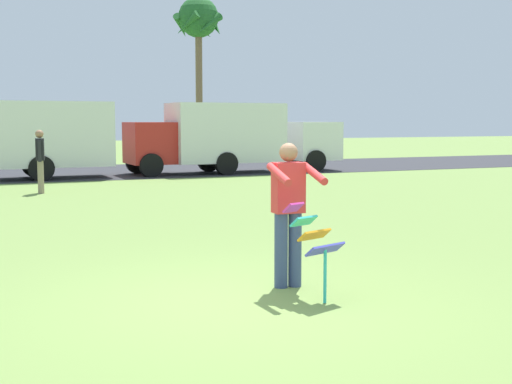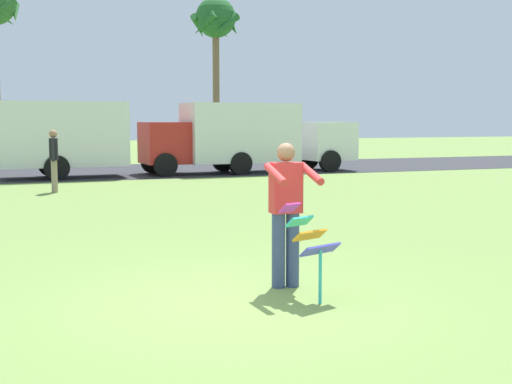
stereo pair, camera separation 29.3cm
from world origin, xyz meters
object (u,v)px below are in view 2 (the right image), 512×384
Objects in this scene: person_kite_flyer at (286,209)px; parked_truck_red_cab at (88,137)px; kite_held at (310,238)px; parked_truck_white_box at (260,135)px; palm_tree_centre_far at (216,24)px; person_walker_far at (54,159)px.

parked_truck_red_cab is (-0.26, 16.98, 0.46)m from person_kite_flyer.
parked_truck_red_cab is at bearing 90.86° from person_kite_flyer.
parked_truck_white_box is (6.20, 17.63, 0.70)m from kite_held.
palm_tree_centre_far reaches higher than kite_held.
parked_truck_white_box reaches higher than person_walker_far.
kite_held is 0.62× the size of person_walker_far.
kite_held is 12.93m from person_walker_far.
person_kite_flyer is at bearing -81.80° from person_walker_far.
person_walker_far is (-1.50, -4.81, -0.48)m from parked_truck_red_cab.
person_kite_flyer is 16.99m from parked_truck_red_cab.
person_kite_flyer is 0.21× the size of palm_tree_centre_far.
palm_tree_centre_far reaches higher than parked_truck_white_box.
parked_truck_red_cab reaches higher than person_walker_far.
person_kite_flyer is 18.09m from parked_truck_white_box.
person_kite_flyer is 0.69m from kite_held.
person_walker_far is at bearing 98.20° from person_kite_flyer.
person_walker_far is (-7.96, -4.81, -0.48)m from parked_truck_white_box.
parked_truck_white_box is at bearing 69.93° from person_kite_flyer.
person_walker_far is at bearing -107.29° from parked_truck_red_cab.
parked_truck_white_box is 9.32m from person_walker_far.
parked_truck_white_box reaches higher than person_kite_flyer.
kite_held is at bearing -89.16° from parked_truck_red_cab.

